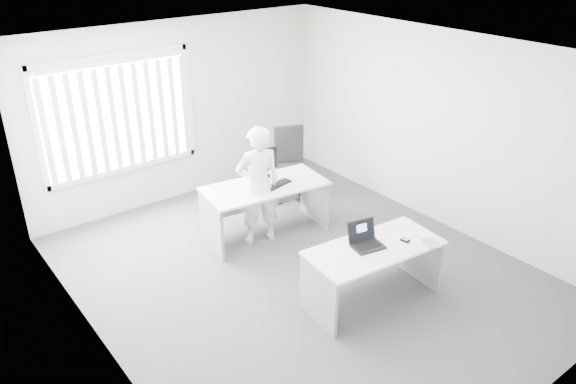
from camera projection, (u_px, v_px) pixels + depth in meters
ground at (300, 273)px, 7.20m from camera, size 6.00×6.00×0.00m
wall_back at (180, 111)px, 8.72m from camera, size 5.00×0.02×2.80m
wall_front at (539, 293)px, 4.46m from camera, size 5.00×0.02×2.80m
wall_left at (93, 239)px, 5.21m from camera, size 0.02×6.00×2.80m
wall_right at (438, 129)px, 7.97m from camera, size 0.02×6.00×2.80m
ceiling at (303, 53)px, 5.98m from camera, size 5.00×6.00×0.02m
window at (118, 115)px, 8.08m from camera, size 2.32×0.06×1.76m
blinds at (120, 118)px, 8.05m from camera, size 2.20×0.10×1.50m
desk_near at (374, 262)px, 6.47m from camera, size 1.66×0.90×0.72m
desk_far at (265, 199)px, 7.85m from camera, size 1.79×1.02×0.78m
office_chair at (291, 176)px, 9.07m from camera, size 0.86×0.86×1.14m
person at (258, 186)px, 7.56m from camera, size 0.71×0.56×1.70m
laptop at (369, 237)px, 6.31m from camera, size 0.41×0.38×0.27m
paper_sheet at (399, 242)px, 6.49m from camera, size 0.36×0.29×0.00m
mouse at (405, 240)px, 6.48m from camera, size 0.08×0.11×0.04m
booklet at (432, 243)px, 6.45m from camera, size 0.23×0.27×0.01m
keyboard at (278, 184)px, 7.75m from camera, size 0.44×0.22×0.02m
monitor at (264, 163)px, 7.91m from camera, size 0.44×0.17×0.43m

